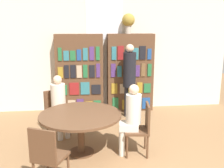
# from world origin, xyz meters

# --- Properties ---
(wall_back) EXTENTS (6.40, 0.07, 3.00)m
(wall_back) POSITION_xyz_m (0.00, 3.76, 1.51)
(wall_back) COLOR beige
(wall_back) RESTS_ON ground_plane
(bookshelf_left) EXTENTS (1.16, 0.34, 1.95)m
(bookshelf_left) POSITION_xyz_m (-0.64, 3.56, 0.97)
(bookshelf_left) COLOR brown
(bookshelf_left) RESTS_ON ground_plane
(bookshelf_right) EXTENTS (1.16, 0.34, 1.95)m
(bookshelf_right) POSITION_xyz_m (0.64, 3.56, 0.97)
(bookshelf_right) COLOR brown
(bookshelf_right) RESTS_ON ground_plane
(flower_vase) EXTENTS (0.31, 0.31, 0.48)m
(flower_vase) POSITION_xyz_m (0.58, 3.57, 2.25)
(flower_vase) COLOR #B7AD9E
(flower_vase) RESTS_ON bookshelf_right
(reading_table) EXTENTS (1.39, 1.39, 0.72)m
(reading_table) POSITION_xyz_m (-0.61, 1.31, 0.62)
(reading_table) COLOR brown
(reading_table) RESTS_ON ground_plane
(chair_near_camera) EXTENTS (0.53, 0.53, 0.90)m
(chair_near_camera) POSITION_xyz_m (-1.04, 0.38, 0.50)
(chair_near_camera) COLOR brown
(chair_near_camera) RESTS_ON ground_plane
(chair_left_side) EXTENTS (0.54, 0.54, 0.90)m
(chair_left_side) POSITION_xyz_m (-1.11, 2.22, 0.50)
(chair_left_side) COLOR brown
(chair_left_side) RESTS_ON ground_plane
(chair_far_side) EXTENTS (0.45, 0.45, 0.90)m
(chair_far_side) POSITION_xyz_m (0.42, 1.19, 0.50)
(chair_far_side) COLOR brown
(chair_far_side) RESTS_ON ground_plane
(seated_reader_left) EXTENTS (0.40, 0.42, 1.23)m
(seated_reader_left) POSITION_xyz_m (-1.02, 2.06, 0.70)
(seated_reader_left) COLOR beige
(seated_reader_left) RESTS_ON ground_plane
(seated_reader_right) EXTENTS (0.38, 0.30, 1.23)m
(seated_reader_right) POSITION_xyz_m (0.24, 1.21, 0.70)
(seated_reader_right) COLOR beige
(seated_reader_right) RESTS_ON ground_plane
(librarian_standing) EXTENTS (0.30, 0.57, 1.74)m
(librarian_standing) POSITION_xyz_m (0.53, 3.06, 1.06)
(librarian_standing) COLOR black
(librarian_standing) RESTS_ON ground_plane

